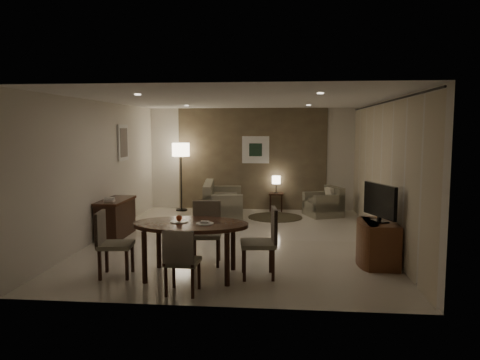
# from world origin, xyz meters

# --- Properties ---
(room_shell) EXTENTS (5.50, 7.00, 2.70)m
(room_shell) POSITION_xyz_m (0.00, 0.40, 1.35)
(room_shell) COLOR beige
(room_shell) RESTS_ON ground
(taupe_accent) EXTENTS (3.96, 0.03, 2.70)m
(taupe_accent) POSITION_xyz_m (0.00, 3.48, 1.35)
(taupe_accent) COLOR #746548
(taupe_accent) RESTS_ON wall_back
(curtain_wall) EXTENTS (0.08, 6.70, 2.58)m
(curtain_wall) POSITION_xyz_m (2.68, 0.00, 1.32)
(curtain_wall) COLOR beige
(curtain_wall) RESTS_ON wall_right
(curtain_rod) EXTENTS (0.03, 6.80, 0.03)m
(curtain_rod) POSITION_xyz_m (2.68, 0.00, 2.64)
(curtain_rod) COLOR black
(curtain_rod) RESTS_ON wall_right
(art_back_frame) EXTENTS (0.72, 0.03, 0.72)m
(art_back_frame) POSITION_xyz_m (0.10, 3.46, 1.60)
(art_back_frame) COLOR silver
(art_back_frame) RESTS_ON wall_back
(art_back_canvas) EXTENTS (0.34, 0.01, 0.34)m
(art_back_canvas) POSITION_xyz_m (0.10, 3.44, 1.60)
(art_back_canvas) COLOR black
(art_back_canvas) RESTS_ON wall_back
(art_left_frame) EXTENTS (0.03, 0.60, 0.80)m
(art_left_frame) POSITION_xyz_m (-2.72, 1.20, 1.85)
(art_left_frame) COLOR silver
(art_left_frame) RESTS_ON wall_left
(art_left_canvas) EXTENTS (0.01, 0.46, 0.64)m
(art_left_canvas) POSITION_xyz_m (-2.71, 1.20, 1.85)
(art_left_canvas) COLOR gray
(art_left_canvas) RESTS_ON wall_left
(downlight_nl) EXTENTS (0.10, 0.10, 0.01)m
(downlight_nl) POSITION_xyz_m (-1.40, -1.80, 2.69)
(downlight_nl) COLOR white
(downlight_nl) RESTS_ON ceiling
(downlight_nr) EXTENTS (0.10, 0.10, 0.01)m
(downlight_nr) POSITION_xyz_m (1.40, -1.80, 2.69)
(downlight_nr) COLOR white
(downlight_nr) RESTS_ON ceiling
(downlight_fl) EXTENTS (0.10, 0.10, 0.01)m
(downlight_fl) POSITION_xyz_m (-1.40, 1.80, 2.69)
(downlight_fl) COLOR white
(downlight_fl) RESTS_ON ceiling
(downlight_fr) EXTENTS (0.10, 0.10, 0.01)m
(downlight_fr) POSITION_xyz_m (1.40, 1.80, 2.69)
(downlight_fr) COLOR white
(downlight_fr) RESTS_ON ceiling
(console_desk) EXTENTS (0.48, 1.20, 0.75)m
(console_desk) POSITION_xyz_m (-2.49, 0.00, 0.38)
(console_desk) COLOR #3F2414
(console_desk) RESTS_ON floor
(telephone) EXTENTS (0.20, 0.14, 0.09)m
(telephone) POSITION_xyz_m (-2.49, -0.30, 0.80)
(telephone) COLOR white
(telephone) RESTS_ON console_desk
(tv_cabinet) EXTENTS (0.48, 0.90, 0.70)m
(tv_cabinet) POSITION_xyz_m (2.40, -1.50, 0.35)
(tv_cabinet) COLOR brown
(tv_cabinet) RESTS_ON floor
(flat_tv) EXTENTS (0.36, 0.85, 0.60)m
(flat_tv) POSITION_xyz_m (2.38, -1.50, 1.02)
(flat_tv) COLOR black
(flat_tv) RESTS_ON tv_cabinet
(dining_table) EXTENTS (1.69, 1.06, 0.79)m
(dining_table) POSITION_xyz_m (-0.48, -2.36, 0.40)
(dining_table) COLOR #3F2414
(dining_table) RESTS_ON floor
(chair_near) EXTENTS (0.45, 0.45, 0.88)m
(chair_near) POSITION_xyz_m (-0.44, -3.06, 0.44)
(chair_near) COLOR gray
(chair_near) RESTS_ON floor
(chair_far) EXTENTS (0.52, 0.52, 0.99)m
(chair_far) POSITION_xyz_m (-0.36, -1.73, 0.50)
(chair_far) COLOR gray
(chair_far) RESTS_ON floor
(chair_left) EXTENTS (0.52, 0.52, 0.97)m
(chair_left) POSITION_xyz_m (-1.57, -2.46, 0.48)
(chair_left) COLOR gray
(chair_left) RESTS_ON floor
(chair_right) EXTENTS (0.55, 0.55, 1.02)m
(chair_right) POSITION_xyz_m (0.51, -2.29, 0.51)
(chair_right) COLOR gray
(chair_right) RESTS_ON floor
(plate_a) EXTENTS (0.26, 0.26, 0.02)m
(plate_a) POSITION_xyz_m (-0.66, -2.31, 0.80)
(plate_a) COLOR white
(plate_a) RESTS_ON dining_table
(plate_b) EXTENTS (0.26, 0.26, 0.02)m
(plate_b) POSITION_xyz_m (-0.26, -2.41, 0.80)
(plate_b) COLOR white
(plate_b) RESTS_ON dining_table
(fruit_apple) EXTENTS (0.09, 0.09, 0.09)m
(fruit_apple) POSITION_xyz_m (-0.66, -2.31, 0.86)
(fruit_apple) COLOR #B23914
(fruit_apple) RESTS_ON plate_a
(napkin) EXTENTS (0.12, 0.08, 0.03)m
(napkin) POSITION_xyz_m (-0.26, -2.41, 0.83)
(napkin) COLOR white
(napkin) RESTS_ON plate_b
(round_rug) EXTENTS (1.32, 1.32, 0.01)m
(round_rug) POSITION_xyz_m (0.66, 2.34, 0.01)
(round_rug) COLOR #3E3222
(round_rug) RESTS_ON floor
(sofa) EXTENTS (1.91, 1.12, 0.85)m
(sofa) POSITION_xyz_m (-0.61, 2.26, 0.43)
(sofa) COLOR gray
(sofa) RESTS_ON floor
(armchair) EXTENTS (1.02, 1.04, 0.73)m
(armchair) POSITION_xyz_m (1.83, 2.65, 0.36)
(armchair) COLOR gray
(armchair) RESTS_ON floor
(side_table) EXTENTS (0.37, 0.37, 0.47)m
(side_table) POSITION_xyz_m (0.66, 3.25, 0.24)
(side_table) COLOR black
(side_table) RESTS_ON floor
(table_lamp) EXTENTS (0.22, 0.22, 0.50)m
(table_lamp) POSITION_xyz_m (0.66, 3.25, 0.72)
(table_lamp) COLOR #FFEAC1
(table_lamp) RESTS_ON side_table
(floor_lamp) EXTENTS (0.45, 0.45, 1.78)m
(floor_lamp) POSITION_xyz_m (-1.84, 3.08, 0.89)
(floor_lamp) COLOR #FFE5B7
(floor_lamp) RESTS_ON floor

